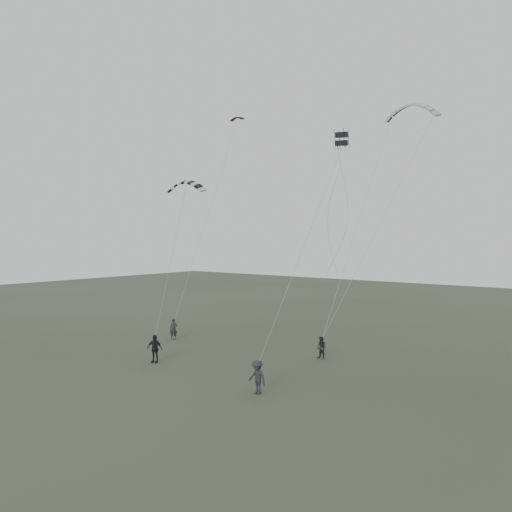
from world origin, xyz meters
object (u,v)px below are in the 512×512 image
Objects in this scene: kite_box at (342,139)px; kite_pale_large at (411,105)px; kite_dark_small at (237,118)px; flyer_right at (322,348)px; flyer_center at (155,349)px; flyer_far at (257,377)px; flyer_left at (174,329)px; kite_striped at (186,182)px.

kite_pale_large is at bearing 71.42° from kite_box.
kite_dark_small is 16.15m from kite_pale_large.
flyer_center is at bearing -130.86° from flyer_right.
kite_dark_small is 0.35× the size of kite_pale_large.
kite_box is (13.06, 1.95, 12.84)m from flyer_center.
kite_box is (4.60, -5.85, 13.01)m from flyer_right.
flyer_far is 26.77m from kite_dark_small.
flyer_far is at bearing -75.65° from flyer_right.
flyer_left is 0.95× the size of flyer_far.
kite_striped is (-8.40, -4.83, 11.68)m from flyer_right.
kite_striped is at bearing -143.67° from flyer_right.
flyer_center is 1.03× the size of flyer_far.
kite_pale_large is at bearing 2.70° from kite_dark_small.
kite_dark_small is 0.49× the size of kite_striped.
kite_box is (16.56, -10.97, -5.67)m from kite_dark_small.
flyer_left reaches higher than flyer_right.
flyer_left is 0.45× the size of kite_pale_large.
kite_box is at bearing -11.64° from flyer_center.
flyer_left is 0.62× the size of kite_striped.
flyer_far is at bearing -43.16° from kite_striped.
kite_striped is (3.56, -9.95, -7.00)m from kite_dark_small.
kite_striped is (0.05, 2.97, 11.51)m from flyer_center.
flyer_center is at bearing -91.33° from flyer_left.
flyer_center is 25.11m from kite_pale_large.
kite_pale_large is at bearing 59.77° from flyer_right.
flyer_far reaches higher than flyer_right.
flyer_left is 0.92× the size of flyer_center.
flyer_center is (-8.46, -7.80, 0.17)m from flyer_right.
kite_dark_small reaches higher than flyer_left.
kite_dark_small is (-3.50, 12.92, 18.51)m from flyer_center.
flyer_far is at bearing -105.71° from kite_pale_large.
flyer_far is 2.56× the size of kite_box.
flyer_right is at bearing 22.56° from flyer_center.
flyer_left is at bearing 107.45° from flyer_center.
kite_pale_large reaches higher than kite_box.
kite_box is (0.47, -11.40, -4.30)m from kite_pale_large.
flyer_left is 19.84m from kite_dark_small.
kite_dark_small reaches higher than kite_box.
kite_dark_small is at bearing 163.28° from flyer_right.
kite_dark_small reaches higher than flyer_far.
flyer_far reaches higher than flyer_left.
kite_pale_large is (16.09, 0.43, -1.37)m from kite_dark_small.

